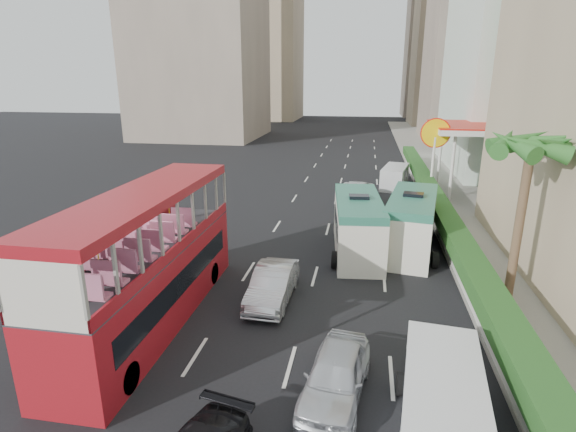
% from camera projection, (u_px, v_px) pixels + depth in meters
% --- Properties ---
extents(ground_plane, '(200.00, 200.00, 0.00)m').
position_uv_depth(ground_plane, '(310.00, 334.00, 16.25)').
color(ground_plane, black).
rests_on(ground_plane, ground).
extents(double_decker_bus, '(2.50, 11.00, 5.06)m').
position_uv_depth(double_decker_bus, '(149.00, 259.00, 16.49)').
color(double_decker_bus, '#A3151E').
rests_on(double_decker_bus, ground).
extents(car_silver_lane_a, '(1.61, 4.38, 1.43)m').
position_uv_depth(car_silver_lane_a, '(273.00, 300.00, 18.77)').
color(car_silver_lane_a, silver).
rests_on(car_silver_lane_a, ground).
extents(car_silver_lane_b, '(2.18, 4.29, 1.40)m').
position_uv_depth(car_silver_lane_b, '(335.00, 396.00, 13.09)').
color(car_silver_lane_b, silver).
rests_on(car_silver_lane_b, ground).
extents(van_asset, '(2.77, 5.51, 1.50)m').
position_uv_depth(van_asset, '(356.00, 204.00, 33.25)').
color(van_asset, silver).
rests_on(van_asset, ground).
extents(minibus_near, '(2.88, 6.91, 2.98)m').
position_uv_depth(minibus_near, '(358.00, 226.00, 23.49)').
color(minibus_near, silver).
rests_on(minibus_near, ground).
extents(minibus_far, '(3.33, 7.05, 3.00)m').
position_uv_depth(minibus_far, '(411.00, 223.00, 23.85)').
color(minibus_far, silver).
rests_on(minibus_far, ground).
extents(panel_van_near, '(2.44, 4.95, 1.91)m').
position_uv_depth(panel_van_near, '(441.00, 406.00, 11.32)').
color(panel_van_near, silver).
rests_on(panel_van_near, ground).
extents(panel_van_far, '(2.62, 4.72, 1.78)m').
position_uv_depth(panel_van_far, '(395.00, 177.00, 38.05)').
color(panel_van_far, silver).
rests_on(panel_van_far, ground).
extents(sidewalk, '(6.00, 120.00, 0.18)m').
position_uv_depth(sidewalk, '(451.00, 186.00, 38.31)').
color(sidewalk, '#99968C').
rests_on(sidewalk, ground).
extents(kerb_wall, '(0.30, 44.00, 1.00)m').
position_uv_depth(kerb_wall, '(436.00, 215.00, 28.23)').
color(kerb_wall, silver).
rests_on(kerb_wall, sidewalk).
extents(hedge, '(1.10, 44.00, 0.70)m').
position_uv_depth(hedge, '(437.00, 202.00, 27.98)').
color(hedge, '#2D6626').
rests_on(hedge, kerb_wall).
extents(palm_tree, '(0.36, 0.36, 6.40)m').
position_uv_depth(palm_tree, '(519.00, 223.00, 17.76)').
color(palm_tree, brown).
rests_on(palm_tree, sidewalk).
extents(shell_station, '(6.50, 8.00, 5.50)m').
position_uv_depth(shell_station, '(472.00, 160.00, 35.48)').
color(shell_station, silver).
rests_on(shell_station, ground).
extents(tower_far_a, '(14.00, 14.00, 44.00)m').
position_uv_depth(tower_far_a, '(456.00, 6.00, 84.29)').
color(tower_far_a, tan).
rests_on(tower_far_a, ground).
extents(tower_far_b, '(14.00, 14.00, 40.00)m').
position_uv_depth(tower_far_b, '(438.00, 29.00, 105.60)').
color(tower_far_b, gray).
rests_on(tower_far_b, ground).
extents(tower_left_b, '(16.00, 16.00, 46.00)m').
position_uv_depth(tower_left_b, '(263.00, 11.00, 97.92)').
color(tower_left_b, tan).
rests_on(tower_left_b, ground).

